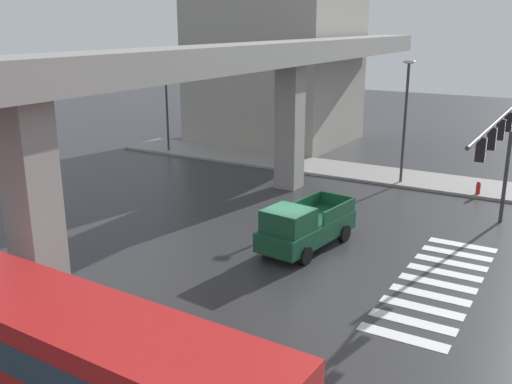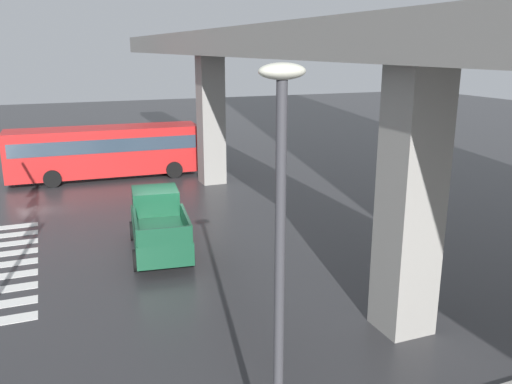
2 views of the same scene
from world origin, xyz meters
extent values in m
plane|color=#2D2D30|center=(0.00, 0.00, 0.00)|extent=(120.00, 120.00, 0.00)
cube|color=silver|center=(-4.40, -6.31, 0.01)|extent=(0.55, 2.80, 0.01)
cube|color=silver|center=(-3.30, -6.31, 0.01)|extent=(0.55, 2.80, 0.01)
cube|color=gray|center=(0.00, 4.37, 7.66)|extent=(55.12, 2.60, 1.20)
cube|color=gray|center=(-8.81, 4.37, 3.53)|extent=(1.30, 1.30, 7.06)
cube|color=gray|center=(8.81, 4.37, 3.53)|extent=(1.30, 1.30, 7.06)
cube|color=#14472D|center=(0.79, -0.62, 0.78)|extent=(5.29, 2.50, 0.80)
cube|color=#14472D|center=(-0.65, -0.44, 1.63)|extent=(1.90, 1.94, 0.90)
cube|color=#3F5160|center=(-1.11, -0.39, 1.63)|extent=(0.30, 1.67, 0.77)
cube|color=#14472D|center=(1.83, -1.62, 1.48)|extent=(2.64, 0.42, 0.60)
cube|color=#14472D|center=(2.04, 0.11, 1.48)|extent=(2.64, 0.42, 0.60)
cube|color=#14472D|center=(3.27, -0.92, 1.48)|extent=(0.31, 1.75, 0.60)
cylinder|color=black|center=(-0.89, -1.33, 0.38)|extent=(0.79, 0.37, 0.76)
cylinder|color=black|center=(-0.67, 0.47, 0.38)|extent=(0.79, 0.37, 0.76)
cylinder|color=black|center=(2.25, -1.70, 0.38)|extent=(0.79, 0.37, 0.76)
cylinder|color=black|center=(2.47, 0.09, 0.38)|extent=(0.79, 0.37, 0.76)
cube|color=red|center=(-12.08, -1.12, 1.64)|extent=(2.92, 10.89, 2.70)
cube|color=#2D3D4C|center=(-12.08, -1.12, 2.11)|extent=(2.94, 10.35, 0.76)
cube|color=#2D3D4C|center=(-11.87, 4.24, 1.98)|extent=(2.25, 0.17, 1.49)
cylinder|color=black|center=(-13.15, 2.71, 0.48)|extent=(0.39, 0.97, 0.96)
cylinder|color=black|center=(-10.70, 2.61, 0.48)|extent=(0.39, 0.97, 0.96)
cylinder|color=black|center=(-13.42, -4.04, 0.48)|extent=(0.39, 0.97, 0.96)
cylinder|color=black|center=(-10.97, -4.13, 0.48)|extent=(0.39, 0.97, 0.96)
cylinder|color=#38383D|center=(12.74, -1.08, 3.50)|extent=(0.16, 0.16, 7.00)
ellipsoid|color=beige|center=(12.74, -1.08, 7.12)|extent=(0.44, 0.70, 0.24)
camera|label=1|loc=(-20.11, -10.32, 9.21)|focal=40.44mm
camera|label=2|loc=(19.59, -4.17, 7.43)|focal=37.39mm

